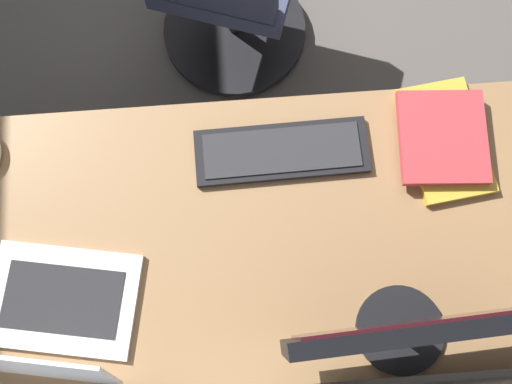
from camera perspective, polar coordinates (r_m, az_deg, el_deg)
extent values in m
cube|color=#936D47|center=(1.34, 0.16, -4.46)|extent=(1.95, 0.69, 0.03)
cube|color=#936D47|center=(1.70, -2.76, -7.66)|extent=(0.40, 0.50, 0.69)
cube|color=silver|center=(1.74, -3.29, 0.65)|extent=(0.37, 0.01, 0.61)
cylinder|color=black|center=(1.34, 14.45, -13.46)|extent=(0.20, 0.20, 0.01)
cylinder|color=black|center=(1.28, 15.07, -13.43)|extent=(0.04, 0.04, 0.10)
cube|color=black|center=(1.10, 17.70, -13.29)|extent=(0.55, 0.06, 0.29)
cube|color=#330F14|center=(1.10, 17.61, -12.41)|extent=(0.51, 0.03, 0.25)
cube|color=white|center=(1.37, -19.02, -10.31)|extent=(0.37, 0.29, 0.01)
cube|color=#262628|center=(1.36, -19.14, -10.29)|extent=(0.29, 0.20, 0.00)
cube|color=white|center=(1.27, -21.97, -16.26)|extent=(0.34, 0.11, 0.22)
cube|color=#19234C|center=(1.27, -21.97, -16.26)|extent=(0.30, 0.10, 0.19)
cube|color=black|center=(1.36, 2.62, 4.14)|extent=(0.42, 0.15, 0.02)
cube|color=#2D2D30|center=(1.35, 2.64, 4.28)|extent=(0.38, 0.12, 0.00)
cube|color=gold|center=(1.44, 18.71, 5.02)|extent=(0.21, 0.32, 0.02)
cube|color=#B2383D|center=(1.42, 18.48, 5.31)|extent=(0.22, 0.25, 0.02)
cylinder|color=black|center=(2.13, -2.41, 18.93)|extent=(0.05, 0.05, 0.37)
cylinder|color=black|center=(2.30, -2.19, 16.21)|extent=(0.56, 0.56, 0.03)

